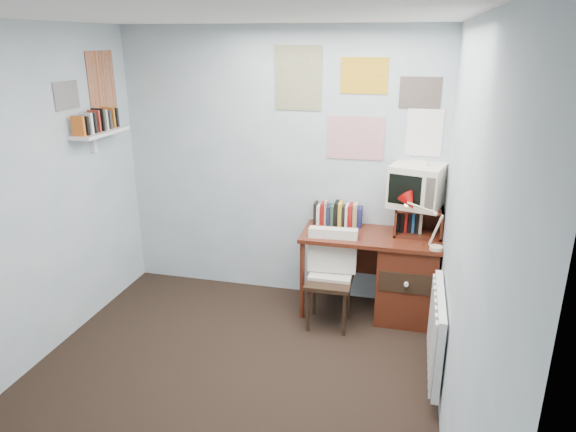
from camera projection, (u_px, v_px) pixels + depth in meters
name	position (u px, v px, depth m)	size (l,w,h in m)	color
ground	(216.00, 400.00, 3.56)	(3.50, 3.50, 0.00)	black
back_wall	(279.00, 167.00, 4.76)	(3.00, 0.02, 2.50)	silver
left_wall	(1.00, 213.00, 3.49)	(0.02, 3.50, 2.50)	silver
right_wall	(462.00, 254.00, 2.82)	(0.02, 3.50, 2.50)	silver
ceiling	(195.00, 14.00, 2.75)	(3.00, 3.50, 0.02)	white
desk	(400.00, 274.00, 4.53)	(1.20, 0.55, 0.76)	#552113
desk_chair	(329.00, 282.00, 4.38)	(0.42, 0.40, 0.82)	black
desk_lamp	(438.00, 227.00, 4.09)	(0.27, 0.23, 0.38)	red
tv_riser	(418.00, 220.00, 4.44)	(0.40, 0.30, 0.25)	#552113
crt_tv	(417.00, 184.00, 4.37)	(0.42, 0.38, 0.40)	#EFE5C8
book_row	(347.00, 214.00, 4.65)	(0.60, 0.14, 0.22)	#552113
radiator	(437.00, 332.00, 3.60)	(0.09, 0.80, 0.60)	white
wall_shelf	(100.00, 133.00, 4.36)	(0.20, 0.62, 0.24)	white
posters_back	(357.00, 103.00, 4.40)	(1.20, 0.01, 0.90)	white
posters_left	(85.00, 86.00, 4.26)	(0.01, 0.70, 0.60)	white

